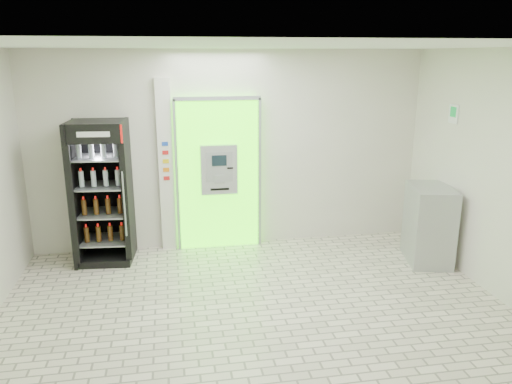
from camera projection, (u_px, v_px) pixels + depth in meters
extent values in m
plane|color=beige|center=(260.00, 321.00, 5.64)|extent=(6.00, 6.00, 0.00)
plane|color=silver|center=(230.00, 150.00, 7.62)|extent=(6.00, 0.00, 6.00)
plane|color=silver|center=(339.00, 310.00, 2.87)|extent=(6.00, 0.00, 6.00)
plane|color=white|center=(260.00, 46.00, 4.84)|extent=(6.00, 6.00, 0.00)
cube|color=#42FF0C|center=(218.00, 174.00, 7.61)|extent=(1.20, 0.12, 2.30)
cube|color=gray|center=(217.00, 98.00, 7.24)|extent=(1.28, 0.04, 0.06)
cube|color=gray|center=(177.00, 177.00, 7.44)|extent=(0.04, 0.04, 2.30)
cube|color=gray|center=(260.00, 174.00, 7.65)|extent=(0.04, 0.04, 2.30)
cube|color=black|center=(226.00, 215.00, 7.75)|extent=(0.62, 0.01, 0.67)
cube|color=black|center=(194.00, 121.00, 7.28)|extent=(0.22, 0.01, 0.18)
cube|color=#A3A5AA|center=(219.00, 170.00, 7.48)|extent=(0.55, 0.12, 0.75)
cube|color=black|center=(219.00, 161.00, 7.38)|extent=(0.22, 0.01, 0.16)
cube|color=gray|center=(220.00, 179.00, 7.45)|extent=(0.16, 0.01, 0.12)
cube|color=black|center=(230.00, 168.00, 7.44)|extent=(0.09, 0.01, 0.02)
cube|color=black|center=(220.00, 189.00, 7.49)|extent=(0.28, 0.01, 0.03)
cube|color=silver|center=(166.00, 166.00, 7.46)|extent=(0.22, 0.10, 2.60)
cube|color=#193FB2|center=(165.00, 144.00, 7.31)|extent=(0.09, 0.01, 0.06)
cube|color=red|center=(165.00, 153.00, 7.35)|extent=(0.09, 0.01, 0.06)
cube|color=yellow|center=(166.00, 161.00, 7.38)|extent=(0.09, 0.01, 0.06)
cube|color=orange|center=(166.00, 170.00, 7.42)|extent=(0.09, 0.01, 0.06)
cube|color=red|center=(167.00, 178.00, 7.45)|extent=(0.09, 0.01, 0.06)
cube|color=black|center=(102.00, 193.00, 7.09)|extent=(0.82, 0.76, 2.04)
cube|color=black|center=(105.00, 187.00, 7.39)|extent=(0.77, 0.12, 2.04)
cube|color=red|center=(93.00, 134.00, 6.52)|extent=(0.75, 0.07, 0.24)
cube|color=white|center=(93.00, 134.00, 6.52)|extent=(0.43, 0.04, 0.07)
cube|color=black|center=(107.00, 256.00, 7.35)|extent=(0.82, 0.76, 0.10)
cylinder|color=gray|center=(124.00, 204.00, 6.82)|extent=(0.03, 0.03, 0.92)
cube|color=gray|center=(106.00, 240.00, 7.28)|extent=(0.69, 0.65, 0.02)
cube|color=gray|center=(104.00, 213.00, 7.17)|extent=(0.69, 0.65, 0.02)
cube|color=gray|center=(101.00, 186.00, 7.06)|extent=(0.69, 0.65, 0.02)
cube|color=gray|center=(99.00, 157.00, 6.95)|extent=(0.69, 0.65, 0.02)
cube|color=#A3A5AA|center=(429.00, 224.00, 7.17)|extent=(0.73, 0.94, 1.12)
cube|color=gray|center=(411.00, 222.00, 7.11)|extent=(0.19, 0.80, 0.01)
cube|color=white|center=(454.00, 114.00, 6.91)|extent=(0.02, 0.22, 0.26)
cube|color=#0C8D38|center=(453.00, 112.00, 6.90)|extent=(0.00, 0.14, 0.14)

